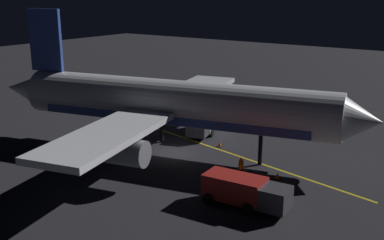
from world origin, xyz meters
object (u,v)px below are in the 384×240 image
object	(u,v)px
catering_truck	(205,121)
ground_crew_worker	(241,168)
airliner	(168,104)
traffic_cone_near_right	(258,183)
baggage_truck	(243,191)
traffic_cone_near_left	(220,144)
traffic_cone_under_wing	(277,176)

from	to	relation	value
catering_truck	ground_crew_worker	distance (m)	12.57
airliner	traffic_cone_near_right	world-z (taller)	airliner
airliner	baggage_truck	distance (m)	13.20
traffic_cone_near_right	catering_truck	bearing A→B (deg)	-129.36
ground_crew_worker	traffic_cone_near_left	distance (m)	7.99
ground_crew_worker	traffic_cone_under_wing	distance (m)	3.00
airliner	catering_truck	xyz separation A→B (m)	(-6.94, -0.61, -3.28)
traffic_cone_near_right	airliner	bearing A→B (deg)	-101.51
airliner	traffic_cone_under_wing	xyz separation A→B (m)	(0.00, 11.07, -4.36)
ground_crew_worker	traffic_cone_under_wing	bearing A→B (deg)	123.01
traffic_cone_near_left	traffic_cone_near_right	world-z (taller)	same
catering_truck	traffic_cone_near_left	distance (m)	4.76
baggage_truck	ground_crew_worker	xyz separation A→B (m)	(-4.37, -2.65, -0.26)
catering_truck	traffic_cone_under_wing	size ratio (longest dim) A/B	11.44
ground_crew_worker	traffic_cone_near_left	bearing A→B (deg)	-135.88
airliner	traffic_cone_near_left	size ratio (longest dim) A/B	66.37
ground_crew_worker	airliner	bearing A→B (deg)	-100.53
ground_crew_worker	traffic_cone_near_right	size ratio (longest dim) A/B	3.16
traffic_cone_near_right	traffic_cone_under_wing	bearing A→B (deg)	163.65
catering_truck	traffic_cone_under_wing	world-z (taller)	catering_truck
catering_truck	traffic_cone_near_right	xyz separation A→B (m)	(9.07, 11.05, -1.08)
airliner	traffic_cone_near_left	xyz separation A→B (m)	(-4.12, 3.06, -4.36)
airliner	traffic_cone_near_right	bearing A→B (deg)	78.49
traffic_cone_near_left	traffic_cone_under_wing	world-z (taller)	same
traffic_cone_near_left	traffic_cone_under_wing	bearing A→B (deg)	62.78
ground_crew_worker	traffic_cone_near_right	bearing A→B (deg)	73.99
baggage_truck	traffic_cone_near_right	distance (m)	4.03
ground_crew_worker	catering_truck	bearing A→B (deg)	-132.82
baggage_truck	ground_crew_worker	size ratio (longest dim) A/B	3.56
traffic_cone_under_wing	airliner	bearing A→B (deg)	-90.01
airliner	traffic_cone_under_wing	world-z (taller)	airliner
airliner	ground_crew_worker	world-z (taller)	airliner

